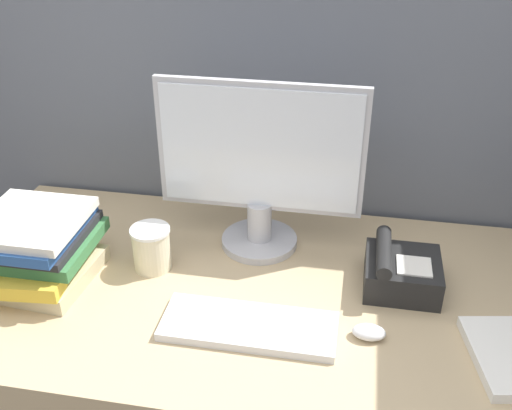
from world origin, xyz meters
TOP-DOWN VIEW (x-y plane):
  - cubicle_panel_rear at (0.00, 0.81)m, footprint 1.94×0.04m
  - desk at (0.00, 0.39)m, footprint 1.54×0.78m
  - monitor at (-0.04, 0.58)m, footprint 0.51×0.20m
  - keyboard at (-0.00, 0.24)m, footprint 0.38×0.14m
  - mouse at (0.26, 0.26)m, footprint 0.07×0.05m
  - coffee_cup at (-0.28, 0.43)m, footprint 0.10×0.10m
  - book_stack at (-0.52, 0.34)m, footprint 0.25×0.29m
  - desk_telephone at (0.32, 0.46)m, footprint 0.17×0.18m

SIDE VIEW (x-z plane):
  - desk at x=0.00m, z-range 0.00..0.76m
  - keyboard at x=0.00m, z-range 0.76..0.78m
  - mouse at x=0.26m, z-range 0.76..0.79m
  - cubicle_panel_rear at x=0.00m, z-range 0.00..1.56m
  - desk_telephone at x=0.32m, z-range 0.75..0.86m
  - coffee_cup at x=-0.28m, z-range 0.76..0.87m
  - book_stack at x=-0.52m, z-range 0.76..0.93m
  - monitor at x=-0.04m, z-range 0.76..1.20m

